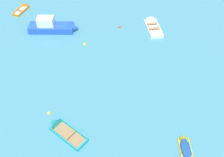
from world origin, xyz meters
The scene contains 8 objects.
motor_launch_blue_back_row_center centered at (-6.92, 31.84, 0.66)m, with size 6.68×2.35×2.31m.
rowboat_orange_outer_right centered at (-11.88, 37.89, 0.14)m, with size 2.33×3.37×1.03m.
rowboat_turquoise_distant_center centered at (-5.29, 16.32, 0.19)m, with size 3.92×3.79×1.29m.
rowboat_yellow_back_row_right centered at (5.77, 13.72, 0.20)m, with size 1.13×2.73×0.89m.
rowboat_white_far_right centered at (6.07, 32.49, 0.20)m, with size 2.03×4.71×1.53m.
mooring_buoy_trailing centered at (-2.98, 28.65, 0.00)m, with size 0.41×0.41×0.41m, color yellow.
mooring_buoy_near_foreground centered at (-6.50, 18.17, 0.00)m, with size 0.33×0.33×0.33m, color yellow.
mooring_buoy_between_boats_left centered at (1.73, 31.97, 0.00)m, with size 0.38×0.38×0.38m, color red.
Camera 1 is at (-1.46, 2.39, 20.83)m, focal length 42.16 mm.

